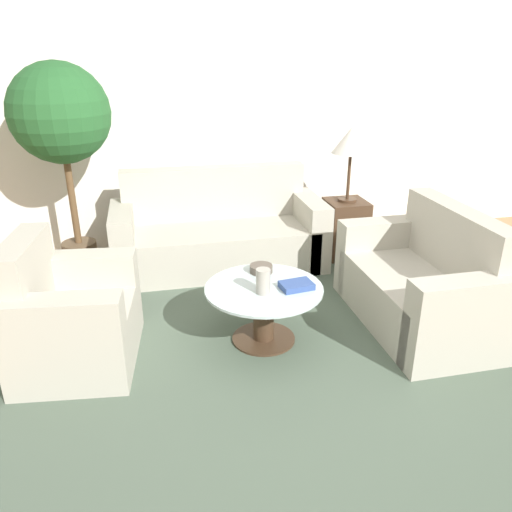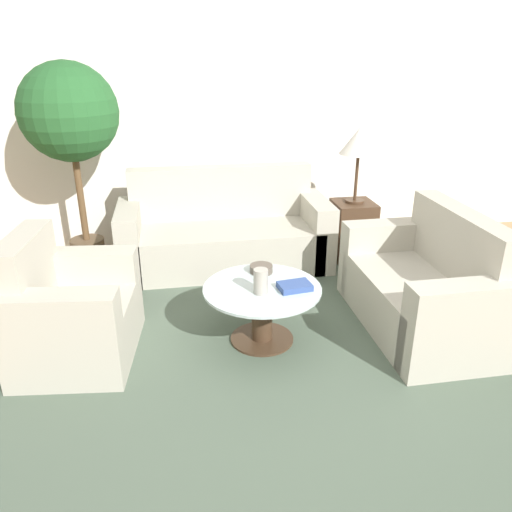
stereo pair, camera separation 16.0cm
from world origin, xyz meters
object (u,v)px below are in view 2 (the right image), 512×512
object	(u,v)px
vase	(261,281)
bowl	(261,269)
potted_plant	(70,119)
loveseat	(427,290)
table_lamp	(359,143)
coffee_table	(262,306)
sofa_main	(224,235)
book_stack	(295,286)
armchair	(68,317)

from	to	relation	value
vase	bowl	distance (m)	0.34
potted_plant	vase	world-z (taller)	potted_plant
loveseat	table_lamp	size ratio (longest dim) A/B	1.94
coffee_table	table_lamp	xyz separation A→B (m)	(1.15, 1.36, 0.86)
sofa_main	vase	xyz separation A→B (m)	(0.08, -1.50, 0.21)
book_stack	armchair	bearing A→B (deg)	168.16
armchair	table_lamp	world-z (taller)	table_lamp
sofa_main	potted_plant	xyz separation A→B (m)	(-1.28, 0.13, 1.08)
vase	bowl	xyz separation A→B (m)	(0.06, 0.33, -0.06)
armchair	table_lamp	xyz separation A→B (m)	(2.45, 1.32, 0.84)
loveseat	armchair	bearing A→B (deg)	-90.94
coffee_table	table_lamp	bearing A→B (deg)	49.86
vase	sofa_main	bearing A→B (deg)	93.06
table_lamp	book_stack	size ratio (longest dim) A/B	2.98
bowl	loveseat	bearing A→B (deg)	-11.69
sofa_main	potted_plant	size ratio (longest dim) A/B	1.04
sofa_main	armchair	size ratio (longest dim) A/B	2.05
vase	coffee_table	bearing A→B (deg)	72.71
sofa_main	table_lamp	distance (m)	1.51
armchair	book_stack	bearing A→B (deg)	-87.32
coffee_table	vase	size ratio (longest dim) A/B	4.75
coffee_table	vase	world-z (taller)	vase
table_lamp	bowl	size ratio (longest dim) A/B	4.22
sofa_main	armchair	xyz separation A→B (m)	(-1.19, -1.38, 0.00)
table_lamp	loveseat	bearing A→B (deg)	-86.66
potted_plant	book_stack	bearing A→B (deg)	-45.15
vase	book_stack	world-z (taller)	vase
sofa_main	bowl	world-z (taller)	sofa_main
armchair	book_stack	xyz separation A→B (m)	(1.51, -0.10, 0.15)
table_lamp	bowl	xyz separation A→B (m)	(-1.11, -1.12, -0.68)
sofa_main	coffee_table	world-z (taller)	sofa_main
sofa_main	bowl	xyz separation A→B (m)	(0.14, -1.17, 0.15)
sofa_main	book_stack	distance (m)	1.52
table_lamp	potted_plant	size ratio (longest dim) A/B	0.38
armchair	potted_plant	distance (m)	1.85
bowl	vase	bearing A→B (deg)	-100.86
loveseat	vase	world-z (taller)	loveseat
armchair	vase	xyz separation A→B (m)	(1.27, -0.12, 0.21)
vase	book_stack	xyz separation A→B (m)	(0.24, 0.02, -0.06)
loveseat	sofa_main	bearing A→B (deg)	-136.82
coffee_table	potted_plant	bearing A→B (deg)	131.88
loveseat	vase	distance (m)	1.27
sofa_main	coffee_table	bearing A→B (deg)	-85.78
sofa_main	book_stack	world-z (taller)	sofa_main
armchair	potted_plant	world-z (taller)	potted_plant
armchair	potted_plant	xyz separation A→B (m)	(-0.09, 1.51, 1.08)
bowl	armchair	bearing A→B (deg)	-171.13
armchair	loveseat	size ratio (longest dim) A/B	0.69
potted_plant	book_stack	world-z (taller)	potted_plant
coffee_table	bowl	distance (m)	0.31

